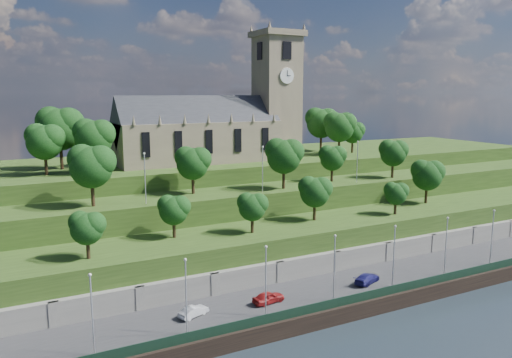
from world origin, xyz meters
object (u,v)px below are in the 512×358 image
church (220,123)px  car_right (367,278)px  car_middle (194,311)px  car_left (269,297)px

church → car_right: size_ratio=8.08×
car_middle → car_right: 25.58m
church → car_right: (5.00, -40.74, -19.83)m
car_left → car_right: (15.64, -0.47, -0.04)m
car_middle → car_left: bearing=-114.7°
car_left → car_middle: 9.94m
car_left → car_right: bearing=-99.5°
church → car_right: 45.58m
car_left → car_middle: car_left is taller
church → car_middle: (-20.56, -39.58, -19.88)m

